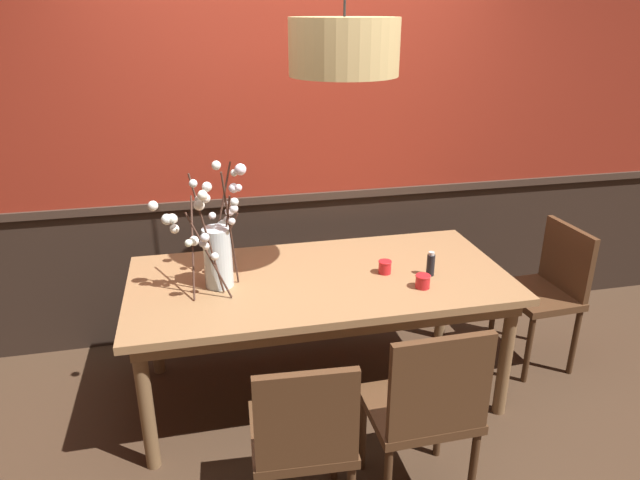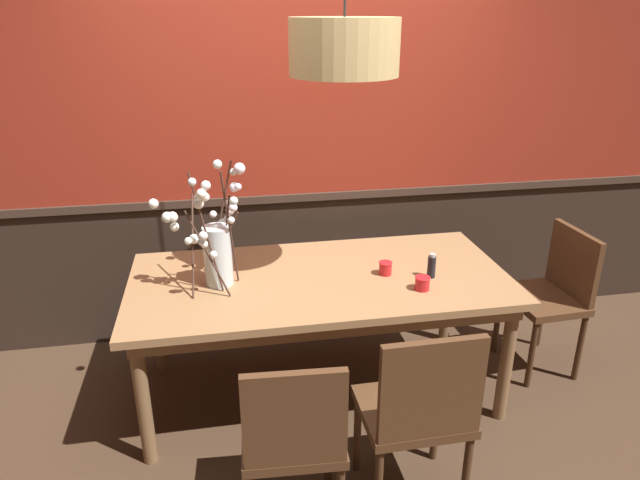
{
  "view_description": "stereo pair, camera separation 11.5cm",
  "coord_description": "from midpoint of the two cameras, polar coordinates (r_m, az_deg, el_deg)",
  "views": [
    {
      "loc": [
        -0.62,
        -2.74,
        2.1
      ],
      "look_at": [
        0.0,
        0.0,
        0.96
      ],
      "focal_mm": 32.09,
      "sensor_mm": 36.0,
      "label": 1
    },
    {
      "loc": [
        -0.5,
        -2.77,
        2.1
      ],
      "look_at": [
        0.0,
        0.0,
        0.96
      ],
      "focal_mm": 32.09,
      "sensor_mm": 36.0,
      "label": 2
    }
  ],
  "objects": [
    {
      "name": "condiment_bottle",
      "position": [
        3.16,
        12.09,
        -2.57
      ],
      "size": [
        0.04,
        0.04,
        0.14
      ],
      "color": "black",
      "rests_on": "dining_table"
    },
    {
      "name": "chair_near_side_left",
      "position": [
        2.44,
        -1.27,
        -18.83
      ],
      "size": [
        0.44,
        0.46,
        0.89
      ],
      "color": "#4C301C",
      "rests_on": "ground"
    },
    {
      "name": "pendant_lamp",
      "position": [
        2.83,
        3.65,
        18.65
      ],
      "size": [
        0.52,
        0.52,
        1.12
      ],
      "color": "tan"
    },
    {
      "name": "candle_holder_nearer_center",
      "position": [
        3.02,
        11.24,
        -4.24
      ],
      "size": [
        0.08,
        0.08,
        0.07
      ],
      "color": "red",
      "rests_on": "dining_table"
    },
    {
      "name": "vase_with_blossoms",
      "position": [
        2.99,
        -9.3,
        -0.58
      ],
      "size": [
        0.48,
        0.41,
        0.67
      ],
      "color": "silver",
      "rests_on": "dining_table"
    },
    {
      "name": "chair_head_east_end",
      "position": [
        3.77,
        23.08,
        -4.62
      ],
      "size": [
        0.4,
        0.47,
        0.9
      ],
      "color": "#4C301C",
      "rests_on": "ground"
    },
    {
      "name": "dining_table",
      "position": [
        3.15,
        1.04,
        -4.94
      ],
      "size": [
        2.05,
        1.0,
        0.75
      ],
      "color": "#997047",
      "rests_on": "ground"
    },
    {
      "name": "chair_near_side_right",
      "position": [
        2.57,
        11.17,
        -16.21
      ],
      "size": [
        0.46,
        0.42,
        0.93
      ],
      "color": "#4C301C",
      "rests_on": "ground"
    },
    {
      "name": "chair_far_side_right",
      "position": [
        4.1,
        2.21,
        -0.75
      ],
      "size": [
        0.45,
        0.44,
        0.9
      ],
      "color": "#4C301C",
      "rests_on": "ground"
    },
    {
      "name": "candle_holder_nearer_edge",
      "position": [
        3.16,
        7.58,
        -2.79
      ],
      "size": [
        0.07,
        0.07,
        0.07
      ],
      "color": "red",
      "rests_on": "dining_table"
    },
    {
      "name": "chair_far_side_left",
      "position": [
        4.01,
        -6.24,
        -1.49
      ],
      "size": [
        0.44,
        0.42,
        0.89
      ],
      "color": "#4C301C",
      "rests_on": "ground"
    },
    {
      "name": "back_wall",
      "position": [
        3.7,
        -1.48,
        11.94
      ],
      "size": [
        5.77,
        0.14,
        2.93
      ],
      "color": "#2D2119",
      "rests_on": "ground"
    },
    {
      "name": "ground_plane",
      "position": [
        3.51,
        0.97,
        -14.73
      ],
      "size": [
        24.0,
        24.0,
        0.0
      ],
      "primitive_type": "plane",
      "color": "#422D1E"
    }
  ]
}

